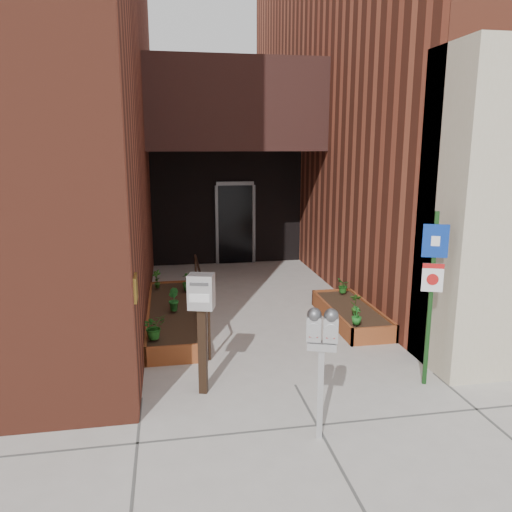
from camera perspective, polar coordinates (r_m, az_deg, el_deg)
ground at (r=6.87m, az=4.50°, el=-14.49°), size 80.00×80.00×0.00m
architecture at (r=13.03m, az=-4.11°, el=20.66°), size 20.00×14.60×10.00m
planter_left at (r=9.12m, az=-9.40°, el=-6.78°), size 0.90×3.60×0.30m
planter_right at (r=9.22m, az=10.76°, el=-6.62°), size 0.80×2.20×0.30m
handrail at (r=8.91m, az=-6.32°, el=-3.02°), size 0.04×3.34×0.90m
parking_meter at (r=5.31m, az=7.56°, el=-9.36°), size 0.34×0.22×1.48m
sign_post at (r=6.76m, az=19.48°, el=-2.71°), size 0.30×0.13×2.32m
payment_dropbox at (r=6.27m, az=-6.24°, el=-5.97°), size 0.36×0.31×1.57m
shrub_left_a at (r=7.64m, az=-11.58°, el=-7.90°), size 0.45×0.45×0.37m
shrub_left_b at (r=8.84m, az=-9.45°, el=-4.92°), size 0.28×0.28×0.39m
shrub_left_c at (r=10.02m, az=-7.86°, el=-2.84°), size 0.30×0.30×0.38m
shrub_left_d at (r=10.28m, az=-11.27°, el=-2.59°), size 0.28×0.28×0.37m
shrub_right_a at (r=8.24m, az=11.43°, el=-6.65°), size 0.23×0.23×0.30m
shrub_right_b at (r=8.68m, az=11.30°, el=-5.39°), size 0.26×0.26×0.37m
shrub_right_c at (r=9.90m, az=9.95°, el=-3.35°), size 0.31×0.31×0.29m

